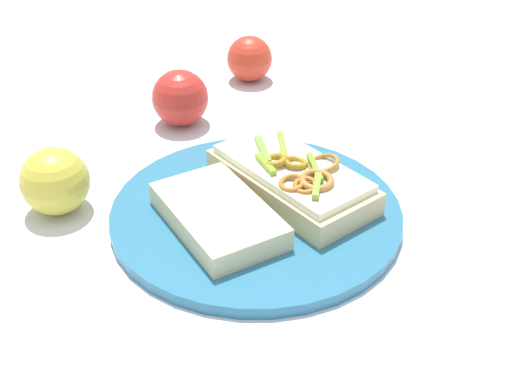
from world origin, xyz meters
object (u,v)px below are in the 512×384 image
at_px(plate, 256,213).
at_px(apple_3, 250,59).
at_px(apple_1, 180,98).
at_px(bread_slice_side, 218,215).
at_px(apple_0, 55,181).
at_px(sandwich, 292,178).

height_order(plate, apple_3, apple_3).
distance_m(plate, apple_1, 0.24).
relative_size(bread_slice_side, apple_0, 2.00).
bearing_deg(apple_0, bread_slice_side, -132.79).
bearing_deg(apple_0, apple_3, -58.43).
height_order(sandwich, apple_1, apple_1).
xyz_separation_m(bread_slice_side, apple_3, (0.33, -0.21, 0.01)).
distance_m(plate, bread_slice_side, 0.05).
xyz_separation_m(plate, apple_0, (0.11, 0.18, 0.03)).
xyz_separation_m(sandwich, apple_3, (0.32, -0.11, 0.00)).
distance_m(sandwich, apple_3, 0.34).
height_order(bread_slice_side, apple_0, apple_0).
bearing_deg(plate, bread_slice_side, 100.82).
relative_size(plate, bread_slice_side, 2.10).
bearing_deg(bread_slice_side, sandwich, 97.60).
bearing_deg(apple_1, plate, 176.63).
xyz_separation_m(bread_slice_side, apple_1, (0.25, -0.06, 0.01)).
relative_size(plate, sandwich, 1.52).
height_order(bread_slice_side, apple_3, apple_3).
bearing_deg(apple_3, apple_0, 121.57).
bearing_deg(apple_1, apple_0, 122.83).
distance_m(apple_0, apple_3, 0.40).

